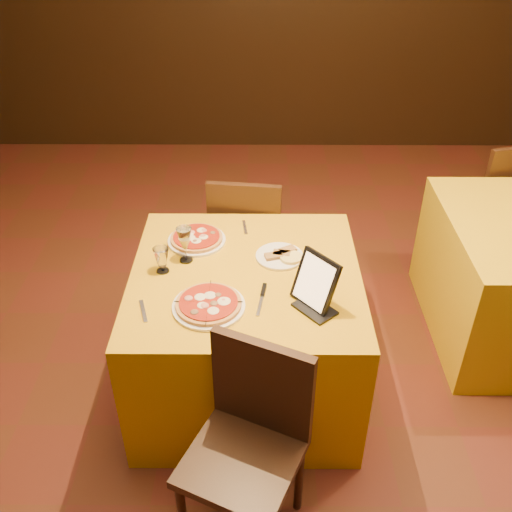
{
  "coord_description": "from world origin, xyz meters",
  "views": [
    {
      "loc": [
        -0.27,
        -1.89,
        2.37
      ],
      "look_at": [
        -0.28,
        0.28,
        0.86
      ],
      "focal_mm": 40.0,
      "sensor_mm": 36.0,
      "label": 1
    }
  ],
  "objects_px": {
    "main_table": "(246,331)",
    "tablet": "(315,281)",
    "chair_main_near": "(242,460)",
    "water_glass": "(162,260)",
    "chair_main_far": "(249,236)",
    "wine_glass": "(185,244)",
    "chair_side_far": "(490,197)",
    "pizza_near": "(209,305)",
    "pizza_far": "(197,239)"
  },
  "relations": [
    {
      "from": "pizza_far",
      "to": "tablet",
      "type": "distance_m",
      "value": 0.76
    },
    {
      "from": "pizza_far",
      "to": "main_table",
      "type": "bearing_deg",
      "value": -46.01
    },
    {
      "from": "water_glass",
      "to": "tablet",
      "type": "distance_m",
      "value": 0.74
    },
    {
      "from": "main_table",
      "to": "wine_glass",
      "type": "relative_size",
      "value": 5.79
    },
    {
      "from": "main_table",
      "to": "chair_side_far",
      "type": "height_order",
      "value": "chair_side_far"
    },
    {
      "from": "chair_main_near",
      "to": "chair_main_far",
      "type": "bearing_deg",
      "value": 114.35
    },
    {
      "from": "chair_main_near",
      "to": "chair_side_far",
      "type": "xyz_separation_m",
      "value": [
        1.66,
        2.12,
        0.0
      ]
    },
    {
      "from": "chair_main_near",
      "to": "tablet",
      "type": "distance_m",
      "value": 0.8
    },
    {
      "from": "chair_main_near",
      "to": "wine_glass",
      "type": "xyz_separation_m",
      "value": [
        -0.29,
        0.93,
        0.39
      ]
    },
    {
      "from": "pizza_near",
      "to": "water_glass",
      "type": "distance_m",
      "value": 0.36
    },
    {
      "from": "chair_main_far",
      "to": "chair_side_far",
      "type": "xyz_separation_m",
      "value": [
        1.66,
        0.5,
        0.0
      ]
    },
    {
      "from": "tablet",
      "to": "chair_main_near",
      "type": "bearing_deg",
      "value": -67.62
    },
    {
      "from": "tablet",
      "to": "wine_glass",
      "type": "bearing_deg",
      "value": -158.69
    },
    {
      "from": "pizza_far",
      "to": "wine_glass",
      "type": "distance_m",
      "value": 0.19
    },
    {
      "from": "wine_glass",
      "to": "chair_main_near",
      "type": "bearing_deg",
      "value": -72.39
    },
    {
      "from": "tablet",
      "to": "main_table",
      "type": "bearing_deg",
      "value": -166.65
    },
    {
      "from": "main_table",
      "to": "tablet",
      "type": "distance_m",
      "value": 0.63
    },
    {
      "from": "chair_main_near",
      "to": "tablet",
      "type": "xyz_separation_m",
      "value": [
        0.31,
        0.6,
        0.41
      ]
    },
    {
      "from": "chair_main_near",
      "to": "water_glass",
      "type": "relative_size",
      "value": 7.0
    },
    {
      "from": "main_table",
      "to": "tablet",
      "type": "bearing_deg",
      "value": -36.07
    },
    {
      "from": "chair_side_far",
      "to": "tablet",
      "type": "distance_m",
      "value": 2.07
    },
    {
      "from": "main_table",
      "to": "water_glass",
      "type": "bearing_deg",
      "value": 178.86
    },
    {
      "from": "pizza_near",
      "to": "main_table",
      "type": "bearing_deg",
      "value": 59.01
    },
    {
      "from": "main_table",
      "to": "tablet",
      "type": "height_order",
      "value": "tablet"
    },
    {
      "from": "chair_main_near",
      "to": "chair_side_far",
      "type": "distance_m",
      "value": 2.69
    },
    {
      "from": "pizza_far",
      "to": "wine_glass",
      "type": "relative_size",
      "value": 1.57
    },
    {
      "from": "water_glass",
      "to": "chair_main_far",
      "type": "bearing_deg",
      "value": 62.99
    },
    {
      "from": "chair_main_far",
      "to": "chair_side_far",
      "type": "height_order",
      "value": "same"
    },
    {
      "from": "chair_side_far",
      "to": "water_glass",
      "type": "bearing_deg",
      "value": 18.47
    },
    {
      "from": "main_table",
      "to": "wine_glass",
      "type": "distance_m",
      "value": 0.56
    },
    {
      "from": "chair_main_far",
      "to": "wine_glass",
      "type": "distance_m",
      "value": 0.84
    },
    {
      "from": "main_table",
      "to": "pizza_far",
      "type": "distance_m",
      "value": 0.54
    },
    {
      "from": "water_glass",
      "to": "tablet",
      "type": "xyz_separation_m",
      "value": [
        0.71,
        -0.23,
        0.06
      ]
    },
    {
      "from": "chair_main_near",
      "to": "water_glass",
      "type": "xyz_separation_m",
      "value": [
        -0.4,
        0.84,
        0.36
      ]
    },
    {
      "from": "main_table",
      "to": "chair_main_near",
      "type": "distance_m",
      "value": 0.83
    },
    {
      "from": "tablet",
      "to": "chair_side_far",
      "type": "bearing_deg",
      "value": 97.64
    },
    {
      "from": "tablet",
      "to": "water_glass",
      "type": "bearing_deg",
      "value": -148.84
    },
    {
      "from": "chair_side_far",
      "to": "wine_glass",
      "type": "distance_m",
      "value": 2.32
    },
    {
      "from": "chair_main_far",
      "to": "water_glass",
      "type": "height_order",
      "value": "chair_main_far"
    },
    {
      "from": "water_glass",
      "to": "chair_main_near",
      "type": "bearing_deg",
      "value": -64.67
    },
    {
      "from": "wine_glass",
      "to": "tablet",
      "type": "relative_size",
      "value": 0.78
    },
    {
      "from": "wine_glass",
      "to": "tablet",
      "type": "distance_m",
      "value": 0.68
    },
    {
      "from": "chair_main_near",
      "to": "water_glass",
      "type": "bearing_deg",
      "value": 139.68
    },
    {
      "from": "main_table",
      "to": "chair_side_far",
      "type": "distance_m",
      "value": 2.1
    },
    {
      "from": "chair_main_far",
      "to": "wine_glass",
      "type": "bearing_deg",
      "value": 73.67
    },
    {
      "from": "chair_main_near",
      "to": "pizza_near",
      "type": "bearing_deg",
      "value": 129.77
    },
    {
      "from": "main_table",
      "to": "chair_main_near",
      "type": "relative_size",
      "value": 1.21
    },
    {
      "from": "chair_main_far",
      "to": "pizza_near",
      "type": "relative_size",
      "value": 2.82
    },
    {
      "from": "chair_side_far",
      "to": "wine_glass",
      "type": "relative_size",
      "value": 4.79
    },
    {
      "from": "pizza_near",
      "to": "chair_main_far",
      "type": "bearing_deg",
      "value": 81.48
    }
  ]
}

